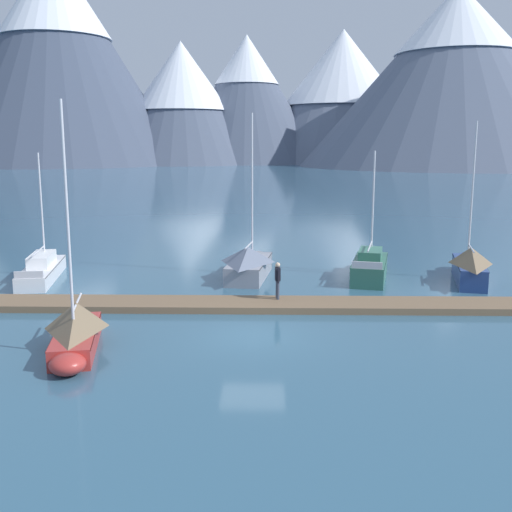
{
  "coord_description": "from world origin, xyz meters",
  "views": [
    {
      "loc": [
        0.59,
        -22.34,
        7.36
      ],
      "look_at": [
        0.0,
        6.0,
        2.0
      ],
      "focal_mm": 42.45,
      "sensor_mm": 36.0,
      "label": 1
    }
  ],
  "objects_px": {
    "sailboat_nearest_berth": "(43,268)",
    "sailboat_mid_dock_port": "(250,262)",
    "sailboat_second_berth": "(76,328)",
    "sailboat_mid_dock_starboard": "(370,265)",
    "person_on_dock": "(278,278)",
    "sailboat_far_berth": "(469,264)"
  },
  "relations": [
    {
      "from": "sailboat_mid_dock_port",
      "to": "person_on_dock",
      "type": "height_order",
      "value": "sailboat_mid_dock_port"
    },
    {
      "from": "sailboat_nearest_berth",
      "to": "person_on_dock",
      "type": "xyz_separation_m",
      "value": [
        12.77,
        -5.31,
        0.72
      ]
    },
    {
      "from": "sailboat_nearest_berth",
      "to": "sailboat_mid_dock_port",
      "type": "relative_size",
      "value": 0.82
    },
    {
      "from": "sailboat_second_berth",
      "to": "sailboat_mid_dock_port",
      "type": "distance_m",
      "value": 13.43
    },
    {
      "from": "sailboat_nearest_berth",
      "to": "sailboat_far_berth",
      "type": "bearing_deg",
      "value": -0.48
    },
    {
      "from": "sailboat_second_berth",
      "to": "sailboat_far_berth",
      "type": "xyz_separation_m",
      "value": [
        17.62,
        11.33,
        0.12
      ]
    },
    {
      "from": "sailboat_mid_dock_starboard",
      "to": "sailboat_far_berth",
      "type": "relative_size",
      "value": 0.82
    },
    {
      "from": "sailboat_nearest_berth",
      "to": "sailboat_mid_dock_starboard",
      "type": "bearing_deg",
      "value": 2.06
    },
    {
      "from": "sailboat_mid_dock_port",
      "to": "person_on_dock",
      "type": "distance_m",
      "value": 6.06
    },
    {
      "from": "sailboat_far_berth",
      "to": "sailboat_mid_dock_port",
      "type": "bearing_deg",
      "value": 176.33
    },
    {
      "from": "sailboat_mid_dock_starboard",
      "to": "sailboat_far_berth",
      "type": "bearing_deg",
      "value": -9.33
    },
    {
      "from": "sailboat_nearest_berth",
      "to": "sailboat_mid_dock_port",
      "type": "bearing_deg",
      "value": 2.83
    },
    {
      "from": "sailboat_mid_dock_starboard",
      "to": "sailboat_far_berth",
      "type": "height_order",
      "value": "sailboat_far_berth"
    },
    {
      "from": "sailboat_nearest_berth",
      "to": "sailboat_mid_dock_port",
      "type": "height_order",
      "value": "sailboat_mid_dock_port"
    },
    {
      "from": "sailboat_second_berth",
      "to": "sailboat_mid_dock_starboard",
      "type": "height_order",
      "value": "sailboat_second_berth"
    },
    {
      "from": "sailboat_nearest_berth",
      "to": "person_on_dock",
      "type": "bearing_deg",
      "value": -22.58
    },
    {
      "from": "sailboat_nearest_berth",
      "to": "sailboat_mid_dock_port",
      "type": "xyz_separation_m",
      "value": [
        11.33,
        0.56,
        0.3
      ]
    },
    {
      "from": "sailboat_nearest_berth",
      "to": "sailboat_far_berth",
      "type": "relative_size",
      "value": 0.87
    },
    {
      "from": "sailboat_mid_dock_port",
      "to": "sailboat_second_berth",
      "type": "bearing_deg",
      "value": -115.87
    },
    {
      "from": "sailboat_mid_dock_port",
      "to": "sailboat_mid_dock_starboard",
      "type": "bearing_deg",
      "value": 0.73
    },
    {
      "from": "sailboat_second_berth",
      "to": "person_on_dock",
      "type": "bearing_deg",
      "value": 40.37
    },
    {
      "from": "sailboat_second_berth",
      "to": "sailboat_mid_dock_starboard",
      "type": "distance_m",
      "value": 17.46
    }
  ]
}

